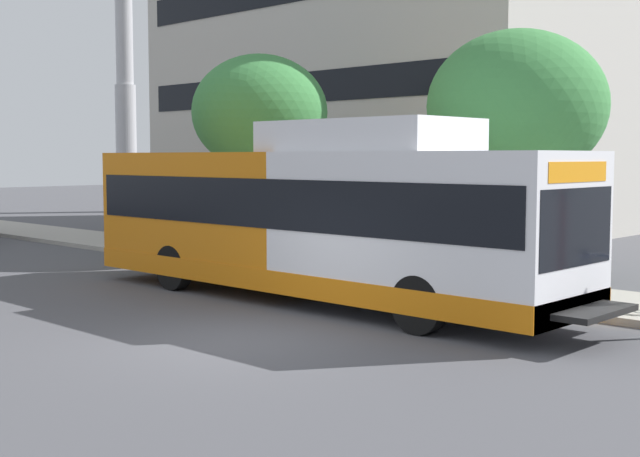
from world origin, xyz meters
name	(u,v)px	position (x,y,z in m)	size (l,w,h in m)	color
ground_plane	(5,288)	(0.00, 8.00, 0.00)	(120.00, 120.00, 0.00)	#4C4C51
sidewalk_curb	(289,264)	(7.00, 6.00, 0.07)	(3.00, 56.00, 0.14)	#A8A399
transit_bus	(315,218)	(3.63, 1.77, 1.70)	(2.58, 12.25, 3.65)	white
street_tree_near_stop	(517,107)	(8.16, -0.15, 4.08)	(4.02, 4.02, 5.66)	#4C3823
street_tree_mid_block	(260,113)	(7.85, 8.08, 4.23)	(3.93, 3.93, 5.77)	#4C3823
lattice_comm_tower	(124,27)	(16.88, 28.72, 9.85)	(1.10, 1.10, 29.57)	#B7B7BC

